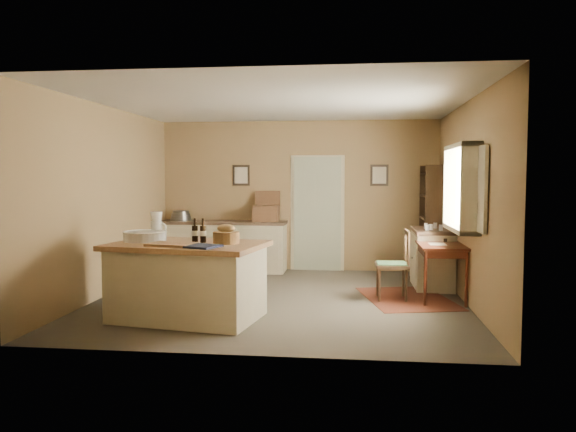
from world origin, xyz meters
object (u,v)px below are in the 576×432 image
object	(u,v)px
writing_desk	(441,251)
shelving_unit	(434,221)
desk_chair	(392,265)
right_cabinet	(432,258)
work_island	(187,279)
sideboard	(224,244)

from	to	relation	value
writing_desk	shelving_unit	bearing A→B (deg)	85.16
shelving_unit	desk_chair	bearing A→B (deg)	-113.81
writing_desk	right_cabinet	distance (m)	0.88
desk_chair	work_island	bearing A→B (deg)	-152.99
work_island	sideboard	world-z (taller)	work_island
sideboard	shelving_unit	world-z (taller)	shelving_unit
sideboard	right_cabinet	distance (m)	3.69
work_island	sideboard	bearing A→B (deg)	105.28
sideboard	writing_desk	size ratio (longest dim) A/B	2.31
right_cabinet	shelving_unit	xyz separation A→B (m)	(0.15, 0.92, 0.48)
shelving_unit	sideboard	bearing A→B (deg)	176.88
desk_chair	right_cabinet	world-z (taller)	right_cabinet
desk_chair	writing_desk	bearing A→B (deg)	6.08
desk_chair	sideboard	bearing A→B (deg)	142.66
writing_desk	desk_chair	distance (m)	0.71
desk_chair	shelving_unit	distance (m)	2.09
work_island	desk_chair	distance (m)	2.84
desk_chair	shelving_unit	size ratio (longest dim) A/B	0.50
right_cabinet	writing_desk	bearing A→B (deg)	-89.99
sideboard	writing_desk	world-z (taller)	sideboard
writing_desk	desk_chair	size ratio (longest dim) A/B	1.04
desk_chair	shelving_unit	xyz separation A→B (m)	(0.82, 1.86, 0.47)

